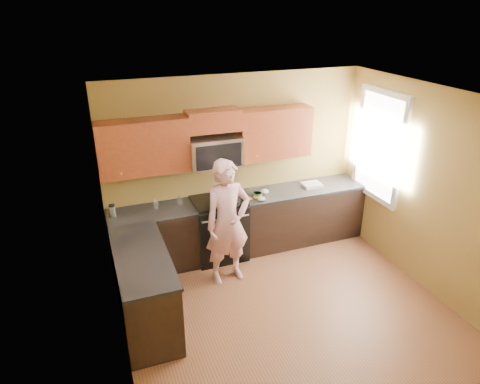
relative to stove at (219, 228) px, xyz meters
name	(u,v)px	position (x,y,z in m)	size (l,w,h in m)	color
floor	(291,316)	(0.40, -1.68, -0.47)	(4.00, 4.00, 0.00)	brown
ceiling	(304,102)	(0.40, -1.68, 2.23)	(4.00, 4.00, 0.00)	white
wall_back	(236,164)	(0.40, 0.32, 0.88)	(4.00, 4.00, 0.00)	olive
wall_front	(423,341)	(0.40, -3.67, 0.88)	(4.00, 4.00, 0.00)	olive
wall_left	(115,255)	(-1.60, -1.68, 0.88)	(4.00, 4.00, 0.00)	olive
wall_right	(437,195)	(2.40, -1.68, 0.88)	(4.00, 4.00, 0.00)	olive
cabinet_back_run	(243,225)	(0.40, 0.02, -0.03)	(4.00, 0.60, 0.88)	black
cabinet_left_run	(144,289)	(-1.30, -1.08, -0.03)	(0.60, 1.60, 0.88)	black
countertop_back	(243,198)	(0.40, 0.01, 0.43)	(4.00, 0.62, 0.04)	black
countertop_left	(141,257)	(-1.29, -1.08, 0.43)	(0.62, 1.60, 0.04)	black
stove	(219,228)	(0.00, 0.00, 0.00)	(0.76, 0.65, 0.95)	black
microwave	(215,165)	(0.00, 0.12, 0.97)	(0.76, 0.40, 0.42)	silver
upper_cab_left	(146,173)	(-0.99, 0.16, 0.97)	(1.22, 0.33, 0.75)	brown
upper_cab_right	(273,157)	(0.94, 0.16, 0.97)	(1.12, 0.33, 0.75)	brown
upper_cab_over_mw	(213,120)	(0.00, 0.16, 1.62)	(0.76, 0.33, 0.30)	brown
window	(380,146)	(2.38, -0.48, 1.17)	(0.06, 1.06, 1.66)	white
woman	(228,223)	(-0.07, -0.61, 0.41)	(0.65, 0.43, 1.78)	pink
frying_pan	(231,204)	(0.12, -0.20, 0.47)	(0.29, 0.50, 0.06)	black
butter_tub	(258,197)	(0.60, -0.06, 0.45)	(0.13, 0.13, 0.09)	yellow
toast_slice	(248,199)	(0.43, -0.07, 0.45)	(0.11, 0.11, 0.01)	#B27F47
napkin_a	(262,199)	(0.61, -0.20, 0.48)	(0.11, 0.12, 0.06)	silver
napkin_b	(265,191)	(0.76, 0.03, 0.48)	(0.12, 0.13, 0.07)	silver
dish_towel	(312,185)	(1.57, 0.02, 0.47)	(0.30, 0.24, 0.05)	white
travel_mug	(113,217)	(-1.50, 0.05, 0.45)	(0.08, 0.08, 0.18)	silver
glass_b	(156,204)	(-0.90, 0.11, 0.51)	(0.07, 0.07, 0.12)	silver
glass_c	(180,200)	(-0.54, 0.13, 0.51)	(0.07, 0.07, 0.12)	silver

